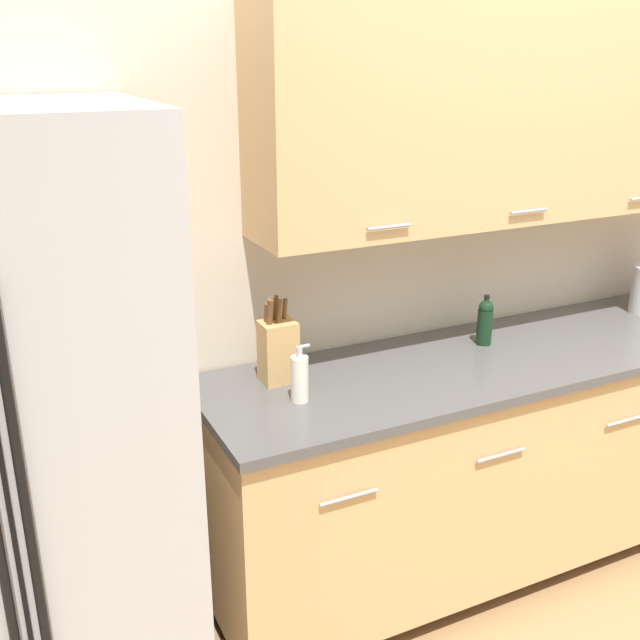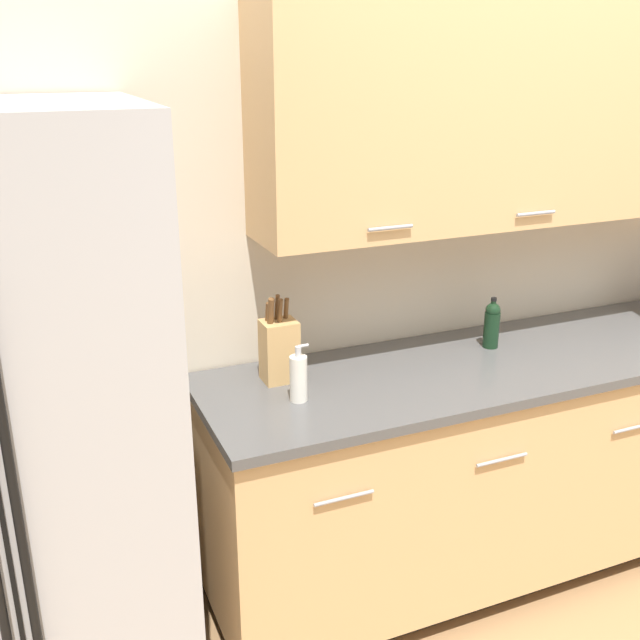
{
  "view_description": "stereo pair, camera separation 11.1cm",
  "coord_description": "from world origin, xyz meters",
  "px_view_note": "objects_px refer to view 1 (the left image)",
  "views": [
    {
      "loc": [
        -1.91,
        -1.29,
        2.01
      ],
      "look_at": [
        -0.92,
        0.77,
        1.18
      ],
      "focal_mm": 42.0,
      "sensor_mm": 36.0,
      "label": 1
    },
    {
      "loc": [
        -1.81,
        -1.34,
        2.01
      ],
      "look_at": [
        -0.92,
        0.77,
        1.18
      ],
      "focal_mm": 42.0,
      "sensor_mm": 36.0,
      "label": 2
    }
  ],
  "objects_px": {
    "soap_dispenser": "(300,378)",
    "oil_bottle": "(485,321)",
    "knife_block": "(278,350)",
    "refrigerator": "(1,459)"
  },
  "relations": [
    {
      "from": "refrigerator",
      "to": "soap_dispenser",
      "type": "relative_size",
      "value": 9.72
    },
    {
      "from": "knife_block",
      "to": "soap_dispenser",
      "type": "bearing_deg",
      "value": -89.2
    },
    {
      "from": "refrigerator",
      "to": "knife_block",
      "type": "height_order",
      "value": "refrigerator"
    },
    {
      "from": "refrigerator",
      "to": "soap_dispenser",
      "type": "height_order",
      "value": "refrigerator"
    },
    {
      "from": "oil_bottle",
      "to": "knife_block",
      "type": "bearing_deg",
      "value": 178.1
    },
    {
      "from": "knife_block",
      "to": "soap_dispenser",
      "type": "height_order",
      "value": "knife_block"
    },
    {
      "from": "soap_dispenser",
      "to": "oil_bottle",
      "type": "relative_size",
      "value": 0.98
    },
    {
      "from": "soap_dispenser",
      "to": "oil_bottle",
      "type": "height_order",
      "value": "oil_bottle"
    },
    {
      "from": "knife_block",
      "to": "soap_dispenser",
      "type": "xyz_separation_m",
      "value": [
        0.0,
        -0.17,
        -0.03
      ]
    },
    {
      "from": "refrigerator",
      "to": "knife_block",
      "type": "distance_m",
      "value": 0.92
    }
  ]
}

